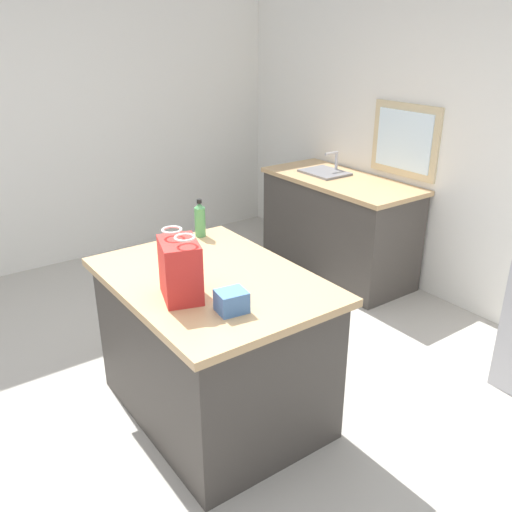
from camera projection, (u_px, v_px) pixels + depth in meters
The scene contains 8 objects.
ground at pixel (189, 422), 3.18m from camera, with size 6.80×6.80×0.00m, color #ADA89E.
back_wall at pixel (482, 141), 4.04m from camera, with size 5.66×0.13×2.69m.
left_wall at pixel (23, 123), 4.77m from camera, with size 0.10×5.12×2.69m.
kitchen_island at pixel (214, 346), 3.12m from camera, with size 1.33×0.97×0.88m.
sink_counter at pixel (338, 225), 4.96m from camera, with size 1.47×0.67×1.09m.
shopping_bag at pixel (180, 269), 2.67m from camera, with size 0.30×0.25×0.35m.
small_box at pixel (232, 301), 2.58m from camera, with size 0.12×0.14×0.11m, color #4775B7.
bottle at pixel (200, 220), 3.48m from camera, with size 0.07×0.07×0.25m.
Camera 1 is at (2.30, -1.17, 2.14)m, focal length 38.20 mm.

